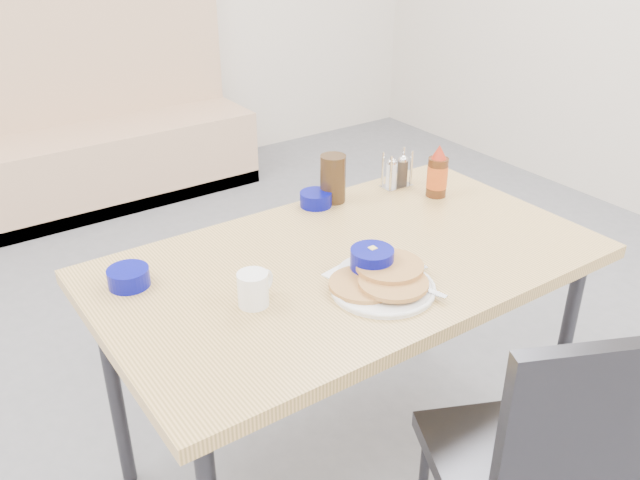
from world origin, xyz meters
TOP-DOWN VIEW (x-y plane):
  - booth_bench at (0.00, 2.78)m, footprint 1.90×0.56m
  - dining_table at (0.00, 0.25)m, footprint 1.40×0.80m
  - diner_chair at (-0.00, -0.51)m, footprint 0.61×0.61m
  - pancake_plate at (-0.03, 0.07)m, footprint 0.27×0.27m
  - coffee_mug at (-0.34, 0.20)m, footprint 0.11×0.08m
  - grits_setting at (-0.01, 0.14)m, footprint 0.24×0.22m
  - creamer_bowl at (-0.56, 0.46)m, footprint 0.11×0.11m
  - butter_bowl at (0.12, 0.59)m, footprint 0.10×0.10m
  - amber_tumbler at (0.18, 0.59)m, footprint 0.10×0.10m
  - condiment_caddy at (0.43, 0.56)m, footprint 0.11×0.06m
  - syrup_bottle at (0.49, 0.43)m, footprint 0.07×0.07m

SIDE VIEW (x-z plane):
  - booth_bench at x=0.00m, z-range -0.26..0.96m
  - diner_chair at x=0.00m, z-range 0.08..1.10m
  - dining_table at x=0.00m, z-range 0.32..1.08m
  - pancake_plate at x=-0.03m, z-range 0.76..0.80m
  - butter_bowl at x=0.12m, z-range 0.76..0.81m
  - creamer_bowl at x=-0.56m, z-range 0.76..0.81m
  - grits_setting at x=-0.01m, z-range 0.75..0.83m
  - condiment_caddy at x=0.43m, z-range 0.74..0.87m
  - coffee_mug at x=-0.34m, z-range 0.76..0.85m
  - syrup_bottle at x=0.49m, z-range 0.75..0.93m
  - amber_tumbler at x=0.18m, z-range 0.76..0.92m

